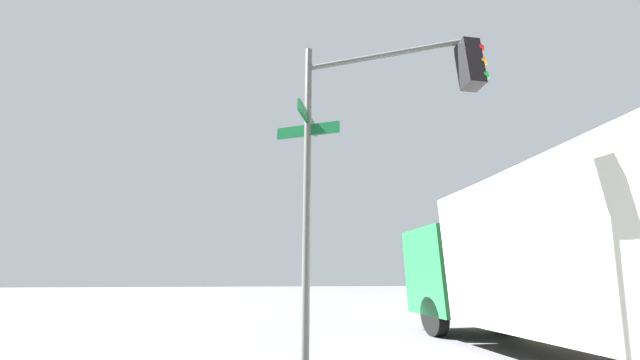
% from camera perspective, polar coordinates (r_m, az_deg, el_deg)
% --- Properties ---
extents(traffic_signal_near, '(1.65, 3.17, 5.54)m').
position_cam_1_polar(traffic_signal_near, '(5.15, 11.13, 10.63)').
color(traffic_signal_near, '#474C47').
rests_on(traffic_signal_near, ground_plane).
extents(box_truck_second, '(8.52, 2.90, 3.49)m').
position_cam_1_polar(box_truck_second, '(7.98, 37.77, -11.08)').
color(box_truck_second, '#19592D').
rests_on(box_truck_second, ground_plane).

